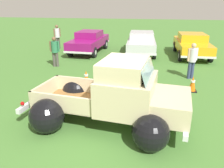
{
  "coord_description": "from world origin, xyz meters",
  "views": [
    {
      "loc": [
        1.2,
        -5.74,
        3.37
      ],
      "look_at": [
        0.0,
        1.22,
        0.74
      ],
      "focal_mm": 35.91,
      "sensor_mm": 36.0,
      "label": 1
    }
  ],
  "objects": [
    {
      "name": "lane_cone_1",
      "position": [
        -1.41,
        2.94,
        0.31
      ],
      "size": [
        0.36,
        0.36,
        0.63
      ],
      "color": "black",
      "rests_on": "ground"
    },
    {
      "name": "show_car_1",
      "position": [
        0.59,
        9.42,
        0.78
      ],
      "size": [
        1.99,
        4.56,
        1.43
      ],
      "rotation": [
        0.0,
        0.0,
        -1.53
      ],
      "color": "black",
      "rests_on": "ground"
    },
    {
      "name": "spectator_1",
      "position": [
        3.09,
        4.54,
        0.93
      ],
      "size": [
        0.5,
        0.46,
        1.63
      ],
      "rotation": [
        0.0,
        0.0,
        2.09
      ],
      "color": "navy",
      "rests_on": "ground"
    },
    {
      "name": "ground_plane",
      "position": [
        0.0,
        0.0,
        0.0
      ],
      "size": [
        80.0,
        80.0,
        0.0
      ],
      "primitive_type": "plane",
      "color": "#477A33"
    },
    {
      "name": "show_car_2",
      "position": [
        3.8,
        9.16,
        0.78
      ],
      "size": [
        1.98,
        4.46,
        1.43
      ],
      "rotation": [
        0.0,
        0.0,
        -1.55
      ],
      "color": "black",
      "rests_on": "ground"
    },
    {
      "name": "lane_cone_0",
      "position": [
        2.92,
        2.91,
        0.31
      ],
      "size": [
        0.36,
        0.36,
        0.63
      ],
      "color": "black",
      "rests_on": "ground"
    },
    {
      "name": "spectator_0",
      "position": [
        -3.82,
        5.39,
        0.9
      ],
      "size": [
        0.54,
        0.38,
        1.6
      ],
      "rotation": [
        0.0,
        0.0,
        1.69
      ],
      "color": "#4C4742",
      "rests_on": "ground"
    },
    {
      "name": "spectator_2",
      "position": [
        -5.55,
        9.87,
        1.0
      ],
      "size": [
        0.48,
        0.48,
        1.74
      ],
      "rotation": [
        0.0,
        0.0,
        5.57
      ],
      "color": "#4C4742",
      "rests_on": "ground"
    },
    {
      "name": "vintage_pickup_truck",
      "position": [
        0.39,
        -0.05,
        0.76
      ],
      "size": [
        4.81,
        3.2,
        1.96
      ],
      "rotation": [
        0.0,
        0.0,
        -0.12
      ],
      "color": "black",
      "rests_on": "ground"
    },
    {
      "name": "show_car_0",
      "position": [
        -2.98,
        9.2,
        0.78
      ],
      "size": [
        2.02,
        4.56,
        1.43
      ],
      "rotation": [
        0.0,
        0.0,
        -1.62
      ],
      "color": "black",
      "rests_on": "ground"
    }
  ]
}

